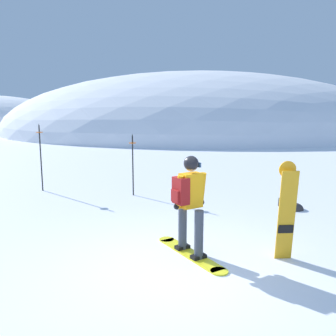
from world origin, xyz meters
TOP-DOWN VIEW (x-y plane):
  - ground_plane at (0.00, 0.00)m, footprint 300.00×300.00m
  - ridge_peak_main at (5.24, 34.10)m, footprint 40.74×36.66m
  - snowboarder_main at (0.30, 0.58)m, footprint 1.01×1.66m
  - spare_snowboard at (1.86, 0.29)m, footprint 0.28×0.17m
  - piste_marker_near at (-0.79, 4.86)m, footprint 0.20×0.20m
  - piste_marker_far at (-3.56, 5.60)m, footprint 0.20×0.20m
  - rock_dark at (3.23, 3.15)m, footprint 0.49×0.41m

SIDE VIEW (x-z plane):
  - ground_plane at x=0.00m, z-range 0.00..0.00m
  - ridge_peak_main at x=5.24m, z-range -6.15..6.15m
  - rock_dark at x=3.23m, z-range -0.17..0.17m
  - spare_snowboard at x=1.86m, z-range 0.01..1.67m
  - snowboarder_main at x=0.30m, z-range 0.06..1.78m
  - piste_marker_near at x=-0.79m, z-range 0.13..1.90m
  - piste_marker_far at x=-3.56m, z-range 0.14..2.17m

